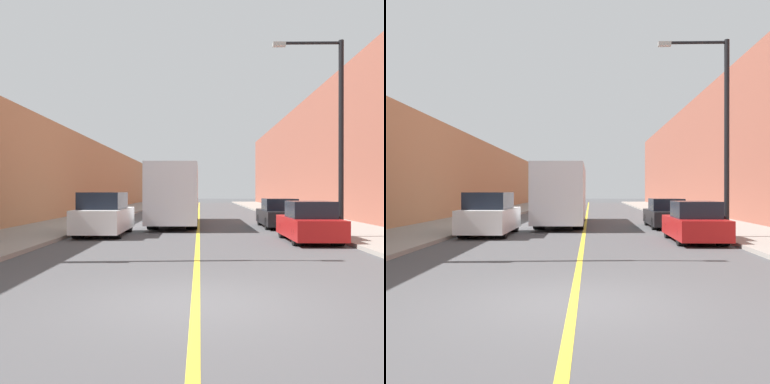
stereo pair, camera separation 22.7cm
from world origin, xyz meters
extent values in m
plane|color=#474749|center=(0.00, 0.00, 0.00)|extent=(200.00, 200.00, 0.00)
cube|color=gray|center=(-7.29, 30.00, 0.07)|extent=(3.88, 72.00, 0.15)
cube|color=gray|center=(7.29, 30.00, 0.07)|extent=(3.88, 72.00, 0.15)
cube|color=#B2724C|center=(-11.23, 30.00, 3.19)|extent=(4.00, 72.00, 6.39)
cube|color=brown|center=(11.23, 30.00, 4.95)|extent=(4.00, 72.00, 9.90)
cube|color=gold|center=(0.00, 30.00, 0.00)|extent=(0.16, 72.00, 0.01)
cube|color=silver|center=(-1.30, 17.92, 1.82)|extent=(2.51, 10.38, 3.00)
cube|color=black|center=(-1.30, 12.76, 2.34)|extent=(2.13, 0.04, 1.35)
cylinder|color=black|center=(-2.28, 14.70, 0.53)|extent=(0.55, 1.05, 1.05)
cylinder|color=black|center=(-0.32, 14.70, 0.53)|extent=(0.55, 1.05, 1.05)
cylinder|color=black|center=(-2.28, 21.13, 0.53)|extent=(0.55, 1.05, 1.05)
cylinder|color=black|center=(-0.32, 21.13, 0.53)|extent=(0.55, 1.05, 1.05)
cube|color=silver|center=(-4.11, 11.86, 0.68)|extent=(1.96, 4.61, 0.96)
cube|color=black|center=(-4.11, 11.63, 1.52)|extent=(1.73, 2.53, 0.72)
cube|color=black|center=(-4.11, 9.58, 0.85)|extent=(1.67, 0.04, 0.43)
cylinder|color=black|center=(-4.88, 10.43, 0.34)|extent=(0.43, 0.68, 0.68)
cylinder|color=black|center=(-3.35, 10.43, 0.34)|extent=(0.43, 0.68, 0.68)
cylinder|color=black|center=(-4.88, 13.29, 0.34)|extent=(0.43, 0.68, 0.68)
cylinder|color=black|center=(-3.35, 13.29, 0.34)|extent=(0.43, 0.68, 0.68)
cube|color=maroon|center=(4.25, 9.44, 0.56)|extent=(1.79, 4.22, 0.74)
cube|color=black|center=(4.25, 9.23, 1.24)|extent=(1.57, 1.90, 0.63)
cube|color=black|center=(4.25, 7.37, 0.69)|extent=(1.52, 0.04, 0.33)
cylinder|color=black|center=(3.56, 8.14, 0.31)|extent=(0.39, 0.62, 0.62)
cylinder|color=black|center=(4.95, 8.14, 0.31)|extent=(0.39, 0.62, 0.62)
cylinder|color=black|center=(3.56, 10.75, 0.31)|extent=(0.39, 0.62, 0.62)
cylinder|color=black|center=(4.95, 10.75, 0.31)|extent=(0.39, 0.62, 0.62)
cube|color=black|center=(4.26, 16.06, 0.55)|extent=(1.82, 4.62, 0.73)
cube|color=black|center=(4.26, 15.83, 1.23)|extent=(1.60, 2.08, 0.62)
cube|color=black|center=(4.26, 13.78, 0.68)|extent=(1.54, 0.04, 0.33)
cylinder|color=black|center=(3.55, 14.63, 0.31)|extent=(0.40, 0.62, 0.62)
cylinder|color=black|center=(4.96, 14.63, 0.31)|extent=(0.40, 0.62, 0.62)
cylinder|color=black|center=(3.55, 17.49, 0.31)|extent=(0.40, 0.62, 0.62)
cylinder|color=black|center=(4.96, 17.49, 0.31)|extent=(0.40, 0.62, 0.62)
cylinder|color=black|center=(5.65, 10.01, 4.01)|extent=(0.20, 0.20, 7.74)
cylinder|color=black|center=(4.43, 10.01, 7.78)|extent=(2.44, 0.12, 0.12)
cube|color=#999993|center=(3.21, 10.01, 7.73)|extent=(0.50, 0.24, 0.16)
camera|label=1|loc=(0.07, -7.77, 1.95)|focal=42.00mm
camera|label=2|loc=(0.30, -7.76, 1.95)|focal=42.00mm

